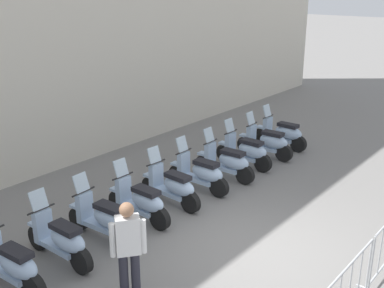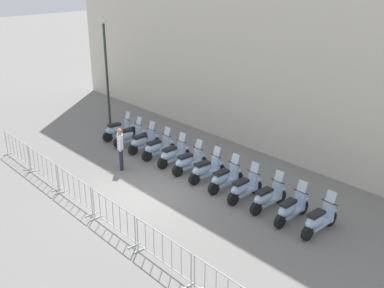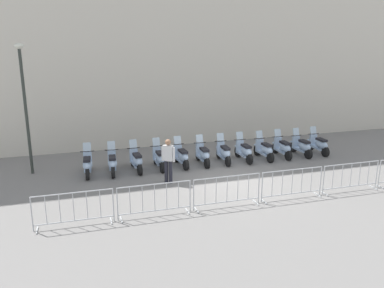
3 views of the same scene
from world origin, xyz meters
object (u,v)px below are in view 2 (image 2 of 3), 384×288
barrier_segment_4 (163,251)px  motorcycle_8 (244,188)px  motorcycle_11 (319,220)px  barrier_segment_2 (74,190)px  barrier_segment_3 (113,217)px  street_lamp (106,62)px  motorcycle_2 (143,142)px  motorcycle_1 (129,136)px  motorcycle_7 (224,178)px  motorcycle_9 (267,197)px  motorcycle_0 (118,130)px  officer_near_row_end (121,146)px  barrier_segment_0 (17,150)px  motorcycle_5 (188,162)px  motorcycle_4 (173,154)px  barrier_segment_1 (43,168)px  motorcycle_6 (206,170)px  motorcycle_3 (157,148)px  motorcycle_10 (291,209)px

barrier_segment_4 → motorcycle_8: bearing=101.8°
motorcycle_11 → barrier_segment_2: 8.05m
barrier_segment_3 → street_lamp: street_lamp is taller
motorcycle_2 → motorcycle_8: 5.92m
motorcycle_1 → motorcycle_7: (5.92, -0.19, 0.00)m
motorcycle_7 → barrier_segment_2: 5.28m
street_lamp → motorcycle_9: bearing=-7.3°
motorcycle_0 → officer_near_row_end: 3.47m
motorcycle_11 → barrier_segment_0: 12.31m
barrier_segment_2 → motorcycle_5: bearing=78.8°
motorcycle_4 → officer_near_row_end: 2.13m
street_lamp → barrier_segment_1: bearing=-56.3°
motorcycle_1 → barrier_segment_1: size_ratio=0.74×
motorcycle_0 → barrier_segment_4: bearing=-29.1°
motorcycle_6 → motorcycle_11: 4.94m
motorcycle_3 → motorcycle_7: same height
motorcycle_4 → barrier_segment_2: (0.08, -4.57, 0.07)m
motorcycle_1 → street_lamp: size_ratio=0.33×
motorcycle_10 → motorcycle_11: size_ratio=1.00×
motorcycle_7 → motorcycle_11: 3.94m
motorcycle_8 → barrier_segment_3: bearing=-108.2°
motorcycle_10 → motorcycle_9: bearing=174.5°
motorcycle_8 → barrier_segment_2: bearing=-131.7°
barrier_segment_3 → street_lamp: bearing=145.7°
motorcycle_11 → barrier_segment_3: 6.22m
motorcycle_4 → motorcycle_1: bearing=179.1°
motorcycle_9 → barrier_segment_1: (-7.24, -4.26, 0.07)m
motorcycle_6 → officer_near_row_end: size_ratio=1.00×
motorcycle_2 → barrier_segment_4: size_ratio=0.74×
barrier_segment_3 → motorcycle_2: bearing=133.4°
motorcycle_5 → barrier_segment_4: 6.13m
motorcycle_3 → barrier_segment_0: bearing=-130.3°
motorcycle_0 → motorcycle_1: same height
motorcycle_6 → street_lamp: 8.61m
motorcycle_4 → barrier_segment_3: (2.48, -4.68, 0.07)m
motorcycle_8 → street_lamp: (-10.04, 1.44, 2.74)m
motorcycle_2 → motorcycle_5: same height
motorcycle_2 → motorcycle_11: size_ratio=1.00×
motorcycle_0 → motorcycle_6: (5.92, -0.24, 0.00)m
motorcycle_6 → motorcycle_8: size_ratio=1.00×
motorcycle_10 → barrier_segment_0: 11.38m
motorcycle_3 → motorcycle_4: bearing=-1.6°
barrier_segment_1 → barrier_segment_3: (4.80, -0.20, 0.00)m
motorcycle_3 → barrier_segment_4: (5.87, -4.80, 0.07)m
motorcycle_5 → barrier_segment_2: motorcycle_5 is taller
motorcycle_11 → barrier_segment_3: motorcycle_11 is taller
barrier_segment_0 → barrier_segment_1: same height
motorcycle_11 → street_lamp: (-13.00, 1.48, 2.74)m
motorcycle_1 → motorcycle_5: size_ratio=1.00×
barrier_segment_1 → barrier_segment_4: bearing=-2.4°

